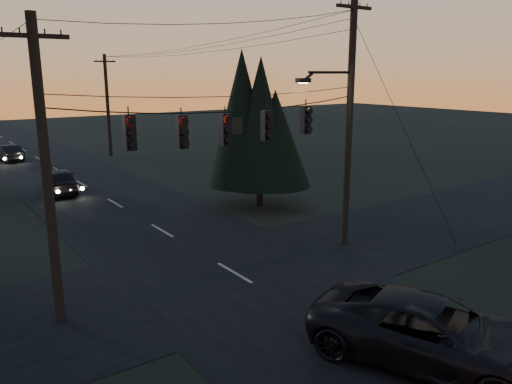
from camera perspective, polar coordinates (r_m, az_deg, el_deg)
main_road at (r=26.61m, az=-14.33°, el=-2.16°), size 8.00×120.00×0.02m
cross_road at (r=18.10m, az=-2.49°, el=-9.22°), size 60.00×7.00×0.02m
utility_pole_right at (r=21.39m, az=10.02°, el=-5.81°), size 5.00×0.30×10.00m
utility_pole_left at (r=15.97m, az=-21.38°, el=-13.47°), size 1.80×0.30×8.50m
utility_pole_far_r at (r=45.02m, az=-16.23°, el=4.01°), size 1.80×0.30×8.50m
span_signal_assembly at (r=16.66m, az=-3.37°, el=7.39°), size 11.50×0.44×1.61m
evergreen_right at (r=26.11m, az=0.43°, el=8.25°), size 4.12×4.12×8.03m
suv_near at (r=13.31m, az=19.32°, el=-14.97°), size 4.72×6.45×1.63m
sedan_oncoming_a at (r=31.80m, az=-21.53°, el=1.21°), size 2.27×4.58×1.50m
sedan_oncoming_b at (r=45.21m, az=-26.49°, el=4.00°), size 1.90×4.11×1.30m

